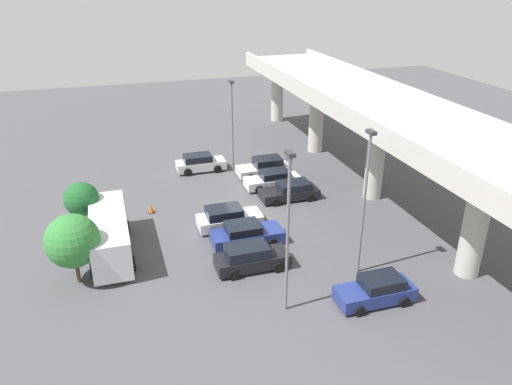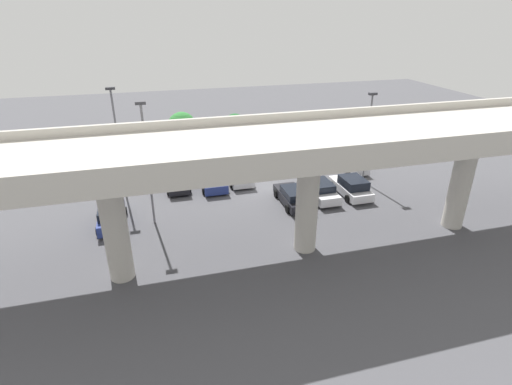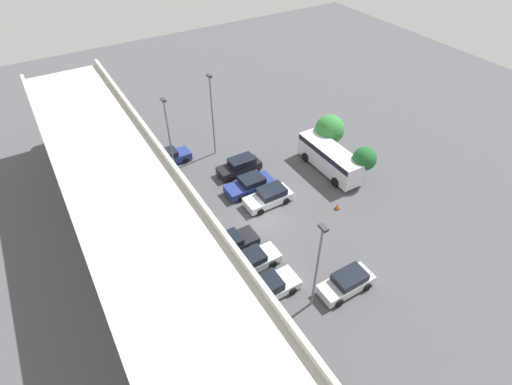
# 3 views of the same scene
# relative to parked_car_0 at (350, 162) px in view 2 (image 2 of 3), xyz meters

# --- Properties ---
(ground_plane) EXTENTS (99.74, 99.74, 0.00)m
(ground_plane) POSITION_rel_parked_car_0_xyz_m (9.73, 1.44, -0.77)
(ground_plane) COLOR #4C4C51
(highway_overpass) EXTENTS (47.98, 7.74, 8.33)m
(highway_overpass) POSITION_rel_parked_car_0_xyz_m (9.73, 12.24, 5.93)
(highway_overpass) COLOR #BCB7AD
(highway_overpass) RESTS_ON ground_plane
(parked_car_0) EXTENTS (2.06, 4.42, 1.59)m
(parked_car_0) POSITION_rel_parked_car_0_xyz_m (0.00, 0.00, 0.00)
(parked_car_0) COLOR silver
(parked_car_0) RESTS_ON ground_plane
(parked_car_1) EXTENTS (2.08, 4.72, 1.50)m
(parked_car_1) POSITION_rel_parked_car_0_xyz_m (5.55, 5.17, -0.05)
(parked_car_1) COLOR silver
(parked_car_1) RESTS_ON ground_plane
(parked_car_2) EXTENTS (2.17, 4.71, 1.43)m
(parked_car_2) POSITION_rel_parked_car_0_xyz_m (8.13, 5.74, -0.08)
(parked_car_2) COLOR black
(parked_car_2) RESTS_ON ground_plane
(parked_car_3) EXTENTS (2.20, 4.60, 1.60)m
(parked_car_3) POSITION_rel_parked_car_0_xyz_m (11.36, -0.24, -0.01)
(parked_car_3) COLOR silver
(parked_car_3) RESTS_ON ground_plane
(parked_car_4) EXTENTS (2.26, 4.82, 1.50)m
(parked_car_4) POSITION_rel_parked_car_0_xyz_m (13.91, 0.36, -0.06)
(parked_car_4) COLOR navy
(parked_car_4) RESTS_ON ground_plane
(parked_car_5) EXTENTS (2.05, 4.58, 1.63)m
(parked_car_5) POSITION_rel_parked_car_0_xyz_m (16.97, -0.24, 0.02)
(parked_car_5) COLOR black
(parked_car_5) RESTS_ON ground_plane
(parked_car_6) EXTENTS (2.03, 4.43, 1.57)m
(parked_car_6) POSITION_rel_parked_car_0_xyz_m (22.26, 5.48, -0.03)
(parked_car_6) COLOR navy
(parked_car_6) RESTS_ON ground_plane
(parked_car_7) EXTENTS (2.23, 4.72, 1.61)m
(parked_car_7) POSITION_rel_parked_car_0_xyz_m (2.71, 5.36, -0.01)
(parked_car_7) COLOR silver
(parked_car_7) RESTS_ON ground_plane
(shuttle_bus) EXTENTS (8.00, 2.64, 2.70)m
(shuttle_bus) POSITION_rel_parked_car_0_xyz_m (12.54, -8.42, 0.86)
(shuttle_bus) COLOR silver
(shuttle_bus) RESTS_ON ground_plane
(lamp_post_near_aisle) EXTENTS (0.70, 0.35, 8.16)m
(lamp_post_near_aisle) POSITION_rel_parked_car_0_xyz_m (0.29, 3.05, 4.01)
(lamp_post_near_aisle) COLOR slate
(lamp_post_near_aisle) RESTS_ON ground_plane
(lamp_post_mid_lot) EXTENTS (0.70, 0.35, 9.16)m
(lamp_post_mid_lot) POSITION_rel_parked_car_0_xyz_m (21.40, 0.43, 4.52)
(lamp_post_mid_lot) COLOR slate
(lamp_post_mid_lot) RESTS_ON ground_plane
(lamp_post_by_overpass) EXTENTS (0.70, 0.35, 9.06)m
(lamp_post_by_overpass) POSITION_rel_parked_car_0_xyz_m (19.24, 5.97, 4.47)
(lamp_post_by_overpass) COLOR slate
(lamp_post_by_overpass) RESTS_ON ground_plane
(tree_front_left) EXTENTS (2.37, 2.37, 3.93)m
(tree_front_left) POSITION_rel_parked_car_0_xyz_m (9.41, -9.99, 1.96)
(tree_front_left) COLOR brown
(tree_front_left) RESTS_ON ground_plane
(tree_front_centre) EXTENTS (3.17, 3.17, 4.38)m
(tree_front_centre) POSITION_rel_parked_car_0_xyz_m (15.30, -10.43, 2.03)
(tree_front_centre) COLOR brown
(tree_front_centre) RESTS_ON ground_plane
(traffic_cone) EXTENTS (0.44, 0.44, 0.70)m
(traffic_cone) POSITION_rel_parked_car_0_xyz_m (7.32, -5.27, -0.44)
(traffic_cone) COLOR black
(traffic_cone) RESTS_ON ground_plane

